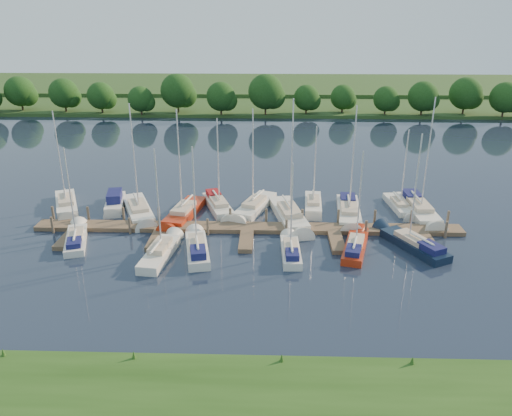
{
  "coord_description": "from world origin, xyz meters",
  "views": [
    {
      "loc": [
        2.09,
        -34.87,
        19.24
      ],
      "look_at": [
        0.79,
        8.0,
        2.2
      ],
      "focal_mm": 35.0,
      "sensor_mm": 36.0,
      "label": 1
    }
  ],
  "objects_px": {
    "sailboat_n_0": "(67,205)",
    "motorboat": "(115,203)",
    "sailboat_n_5": "(254,208)",
    "dock": "(247,231)",
    "sailboat_s_2": "(197,250)"
  },
  "relations": [
    {
      "from": "dock",
      "to": "motorboat",
      "type": "height_order",
      "value": "motorboat"
    },
    {
      "from": "sailboat_n_0",
      "to": "sailboat_n_5",
      "type": "height_order",
      "value": "sailboat_n_5"
    },
    {
      "from": "motorboat",
      "to": "sailboat_s_2",
      "type": "distance_m",
      "value": 14.57
    },
    {
      "from": "dock",
      "to": "sailboat_n_0",
      "type": "distance_m",
      "value": 19.99
    },
    {
      "from": "dock",
      "to": "sailboat_n_0",
      "type": "xyz_separation_m",
      "value": [
        -19.18,
        5.65,
        0.08
      ]
    },
    {
      "from": "sailboat_n_0",
      "to": "motorboat",
      "type": "distance_m",
      "value": 5.01
    },
    {
      "from": "dock",
      "to": "motorboat",
      "type": "relative_size",
      "value": 6.43
    },
    {
      "from": "motorboat",
      "to": "sailboat_n_5",
      "type": "distance_m",
      "value": 14.63
    },
    {
      "from": "sailboat_n_0",
      "to": "sailboat_n_5",
      "type": "distance_m",
      "value": 19.61
    },
    {
      "from": "sailboat_n_0",
      "to": "motorboat",
      "type": "xyz_separation_m",
      "value": [
        4.99,
        0.45,
        0.12
      ]
    },
    {
      "from": "sailboat_n_0",
      "to": "motorboat",
      "type": "bearing_deg",
      "value": 161.63
    },
    {
      "from": "dock",
      "to": "sailboat_n_0",
      "type": "height_order",
      "value": "sailboat_n_0"
    },
    {
      "from": "dock",
      "to": "sailboat_n_0",
      "type": "relative_size",
      "value": 3.77
    },
    {
      "from": "sailboat_n_0",
      "to": "motorboat",
      "type": "height_order",
      "value": "sailboat_n_0"
    },
    {
      "from": "dock",
      "to": "sailboat_n_5",
      "type": "xyz_separation_m",
      "value": [
        0.44,
        5.58,
        0.08
      ]
    }
  ]
}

